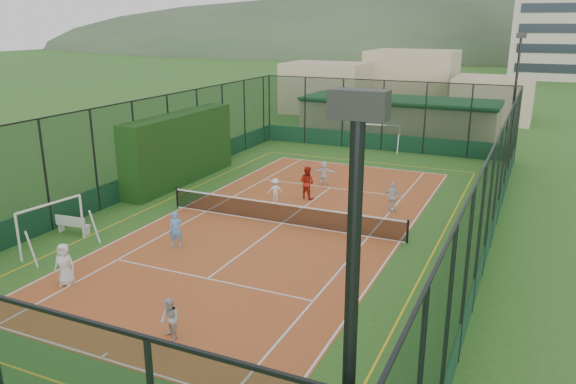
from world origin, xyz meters
name	(u,v)px	position (x,y,z in m)	size (l,w,h in m)	color
ground	(282,224)	(0.00, 0.00, 0.00)	(300.00, 300.00, 0.00)	#2B6021
court_slab	(282,223)	(0.00, 0.00, 0.01)	(11.17, 23.97, 0.01)	#A45024
tennis_net	(282,213)	(0.00, 0.00, 0.53)	(11.67, 0.12, 1.06)	black
perimeter_fence	(282,171)	(0.00, 0.00, 2.50)	(18.12, 34.12, 5.00)	black
floodlight_ne	(514,100)	(8.60, 16.60, 4.12)	(0.60, 0.26, 8.25)	black
clubhouse	(399,118)	(0.00, 22.00, 1.57)	(15.20, 7.20, 3.15)	tan
distant_hills	(508,55)	(0.00, 150.00, 0.00)	(200.00, 60.00, 24.00)	#384C33
hedge_left	(180,148)	(-8.30, 4.00, 1.99)	(1.36, 9.09, 3.98)	black
white_bench	(73,224)	(-7.80, -4.90, 0.43)	(1.55, 0.43, 0.87)	white
futsal_goal_near	(52,227)	(-7.20, -6.61, 0.97)	(0.87, 3.00, 1.94)	white
futsal_goal_far	(380,138)	(-0.12, 17.00, 0.92)	(2.86, 0.83, 1.84)	white
child_near_left	(65,265)	(-4.28, -8.85, 0.78)	(0.75, 0.49, 1.54)	white
child_near_mid	(176,229)	(-2.84, -4.27, 0.75)	(0.54, 0.35, 1.47)	#549EEE
child_near_right	(170,319)	(1.19, -10.27, 0.65)	(0.62, 0.48, 1.28)	silver
child_far_left	(275,190)	(-1.71, 2.86, 0.63)	(0.80, 0.46, 1.23)	white
child_far_right	(393,197)	(4.22, 3.64, 0.77)	(0.89, 0.37, 1.52)	silver
child_far_back	(324,173)	(-0.59, 6.90, 0.68)	(1.25, 0.40, 1.35)	white
coach	(307,182)	(-0.44, 4.03, 0.88)	(0.84, 0.66, 1.73)	#AF2012
tennis_balls	(307,214)	(0.58, 1.66, 0.04)	(6.09, 0.87, 0.07)	#CCE033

